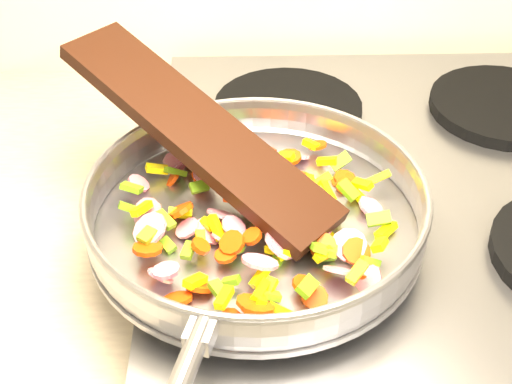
{
  "coord_description": "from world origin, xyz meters",
  "views": [
    {
      "loc": [
        -0.9,
        1.02,
        1.43
      ],
      "look_at": [
        -0.89,
        1.57,
        1.0
      ],
      "focal_mm": 50.0,
      "sensor_mm": 36.0,
      "label": 1
    }
  ],
  "objects": [
    {
      "name": "cooktop",
      "position": [
        -0.7,
        1.67,
        0.92
      ],
      "size": [
        0.6,
        0.6,
        0.04
      ],
      "primitive_type": "cube",
      "color": "#939399",
      "rests_on": "counter_top"
    },
    {
      "name": "grate_fl",
      "position": [
        -0.84,
        1.52,
        0.95
      ],
      "size": [
        0.19,
        0.19,
        0.02
      ],
      "primitive_type": "cylinder",
      "color": "black",
      "rests_on": "cooktop"
    },
    {
      "name": "grate_bl",
      "position": [
        -0.84,
        1.81,
        0.95
      ],
      "size": [
        0.19,
        0.19,
        0.02
      ],
      "primitive_type": "cylinder",
      "color": "black",
      "rests_on": "cooktop"
    },
    {
      "name": "grate_br",
      "position": [
        -0.56,
        1.81,
        0.95
      ],
      "size": [
        0.19,
        0.19,
        0.02
      ],
      "primitive_type": "cylinder",
      "color": "black",
      "rests_on": "cooktop"
    },
    {
      "name": "saute_pan",
      "position": [
        -0.89,
        1.56,
        0.98
      ],
      "size": [
        0.37,
        0.53,
        0.05
      ],
      "rotation": [
        0.0,
        0.0,
        -0.27
      ],
      "color": "#9E9EA5",
      "rests_on": "grate_fl"
    },
    {
      "name": "vegetable_heap",
      "position": [
        -0.89,
        1.56,
        0.97
      ],
      "size": [
        0.28,
        0.29,
        0.05
      ],
      "color": "#FFE806",
      "rests_on": "saute_pan"
    },
    {
      "name": "wooden_spatula",
      "position": [
        -0.95,
        1.64,
        1.03
      ],
      "size": [
        0.3,
        0.28,
        0.11
      ],
      "primitive_type": "cube",
      "rotation": [
        0.0,
        -0.29,
        2.41
      ],
      "color": "black",
      "rests_on": "saute_pan"
    }
  ]
}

